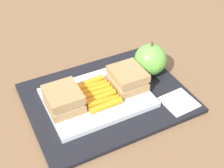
# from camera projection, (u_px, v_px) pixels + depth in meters

# --- Properties ---
(ground_plane) EXTENTS (2.40, 2.40, 0.00)m
(ground_plane) POSITION_uv_depth(u_px,v_px,m) (107.00, 99.00, 0.72)
(ground_plane) COLOR brown
(lunchbag_mat) EXTENTS (0.36, 0.28, 0.01)m
(lunchbag_mat) POSITION_uv_depth(u_px,v_px,m) (107.00, 98.00, 0.72)
(lunchbag_mat) COLOR black
(lunchbag_mat) RESTS_ON ground_plane
(food_tray) EXTENTS (0.23, 0.17, 0.01)m
(food_tray) POSITION_uv_depth(u_px,v_px,m) (97.00, 98.00, 0.70)
(food_tray) COLOR white
(food_tray) RESTS_ON lunchbag_mat
(sandwich_half_left) EXTENTS (0.07, 0.08, 0.04)m
(sandwich_half_left) POSITION_uv_depth(u_px,v_px,m) (64.00, 99.00, 0.66)
(sandwich_half_left) COLOR #9E7A4C
(sandwich_half_left) RESTS_ON food_tray
(sandwich_half_right) EXTENTS (0.07, 0.08, 0.04)m
(sandwich_half_right) POSITION_uv_depth(u_px,v_px,m) (128.00, 78.00, 0.71)
(sandwich_half_right) COLOR #9E7A4C
(sandwich_half_right) RESTS_ON food_tray
(carrot_sticks_bundle) EXTENTS (0.08, 0.10, 0.02)m
(carrot_sticks_bundle) POSITION_uv_depth(u_px,v_px,m) (97.00, 93.00, 0.69)
(carrot_sticks_bundle) COLOR orange
(carrot_sticks_bundle) RESTS_ON food_tray
(apple) EXTENTS (0.08, 0.08, 0.09)m
(apple) POSITION_uv_depth(u_px,v_px,m) (150.00, 60.00, 0.76)
(apple) COLOR #66B742
(apple) RESTS_ON lunchbag_mat
(paper_napkin) EXTENTS (0.07, 0.07, 0.00)m
(paper_napkin) POSITION_uv_depth(u_px,v_px,m) (179.00, 102.00, 0.70)
(paper_napkin) COLOR white
(paper_napkin) RESTS_ON lunchbag_mat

